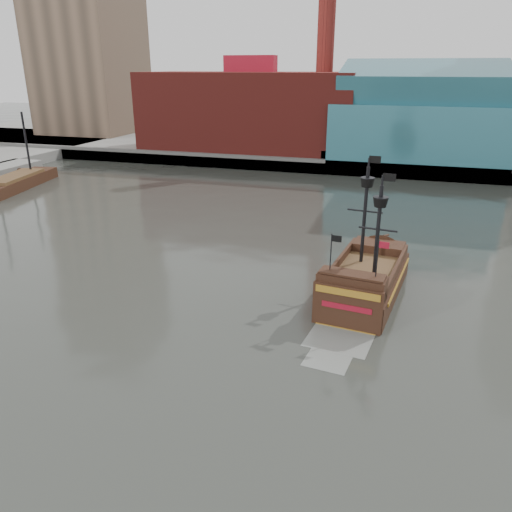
% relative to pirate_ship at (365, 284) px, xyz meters
% --- Properties ---
extents(ground, '(400.00, 400.00, 0.00)m').
position_rel_pirate_ship_xyz_m(ground, '(-6.76, -13.31, -1.11)').
color(ground, '#282A25').
rests_on(ground, ground).
extents(promenade_far, '(220.00, 60.00, 2.00)m').
position_rel_pirate_ship_xyz_m(promenade_far, '(-6.76, 78.69, -0.11)').
color(promenade_far, slate).
rests_on(promenade_far, ground).
extents(seawall, '(220.00, 1.00, 2.60)m').
position_rel_pirate_ship_xyz_m(seawall, '(-6.76, 49.19, 0.19)').
color(seawall, '#4C4C49').
rests_on(seawall, ground).
extents(skyline, '(149.00, 45.00, 62.00)m').
position_rel_pirate_ship_xyz_m(skyline, '(-1.56, 71.25, 23.45)').
color(skyline, brown).
rests_on(skyline, promenade_far).
extents(pirate_ship, '(6.72, 16.77, 12.21)m').
position_rel_pirate_ship_xyz_m(pirate_ship, '(0.00, 0.00, 0.00)').
color(pirate_ship, black).
rests_on(pirate_ship, ground).
extents(docked_vessel, '(7.74, 19.27, 12.79)m').
position_rel_pirate_ship_xyz_m(docked_vessel, '(-56.22, 23.61, -0.29)').
color(docked_vessel, black).
rests_on(docked_vessel, ground).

